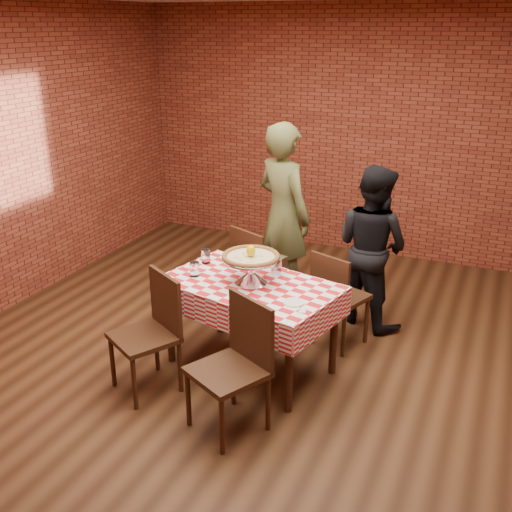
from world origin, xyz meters
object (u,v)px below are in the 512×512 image
at_px(chair_near_left, 144,336).
at_px(diner_olive, 283,216).
at_px(table, 250,326).
at_px(chair_far_left, 262,272).
at_px(condiment_caddy, 279,265).
at_px(diner_black, 372,246).
at_px(pizza, 251,257).
at_px(water_glass_left, 194,269).
at_px(water_glass_right, 206,256).
at_px(chair_far_right, 341,298).
at_px(chair_near_right, 227,370).
at_px(pizza_stand, 251,270).

xyz_separation_m(chair_near_left, diner_olive, (0.39, 1.90, 0.45)).
relative_size(table, chair_far_left, 1.46).
relative_size(condiment_caddy, diner_black, 0.10).
bearing_deg(pizza, water_glass_left, -171.77).
relative_size(table, water_glass_left, 11.16).
distance_m(pizza, water_glass_left, 0.50).
bearing_deg(water_glass_right, chair_far_right, 22.29).
xyz_separation_m(pizza, water_glass_left, (-0.47, -0.07, -0.15)).
bearing_deg(chair_near_left, chair_near_right, 16.95).
bearing_deg(pizza_stand, table, -87.45).
height_order(pizza, condiment_caddy, pizza).
distance_m(chair_near_left, chair_far_left, 1.54).
bearing_deg(pizza_stand, chair_near_right, -77.10).
xyz_separation_m(pizza_stand, chair_far_left, (-0.27, 0.87, -0.40)).
bearing_deg(chair_near_right, diner_black, 102.83).
relative_size(pizza_stand, pizza, 1.03).
height_order(water_glass_left, condiment_caddy, condiment_caddy).
distance_m(condiment_caddy, chair_near_left, 1.22).
xyz_separation_m(pizza, diner_olive, (-0.22, 1.27, -0.06)).
relative_size(water_glass_right, chair_far_right, 0.14).
distance_m(water_glass_right, chair_near_right, 1.30).
bearing_deg(pizza, water_glass_right, 157.06).
relative_size(chair_near_left, diner_black, 0.61).
xyz_separation_m(pizza_stand, chair_near_right, (0.19, -0.81, -0.39)).
bearing_deg(chair_near_right, condiment_caddy, 119.50).
height_order(table, pizza_stand, pizza_stand).
bearing_deg(chair_far_left, diner_olive, -74.01).
bearing_deg(pizza, table, -87.45).
distance_m(chair_near_right, chair_far_right, 1.52).
distance_m(water_glass_right, chair_far_left, 0.78).
bearing_deg(chair_near_left, chair_far_right, 77.62).
bearing_deg(chair_far_left, condiment_caddy, 147.69).
distance_m(chair_near_right, diner_olive, 2.17).
height_order(diner_olive, diner_black, diner_olive).
relative_size(pizza_stand, chair_far_left, 0.51).
xyz_separation_m(pizza, chair_far_left, (-0.27, 0.87, -0.51)).
height_order(chair_near_left, diner_olive, diner_olive).
height_order(chair_near_left, chair_near_right, chair_near_right).
bearing_deg(chair_near_left, pizza, 75.88).
distance_m(pizza_stand, diner_black, 1.37).
bearing_deg(condiment_caddy, chair_near_left, -114.47).
bearing_deg(diner_olive, water_glass_left, 107.07).
bearing_deg(chair_near_right, chair_far_left, 132.17).
bearing_deg(chair_far_right, chair_far_left, 6.79).
relative_size(table, pizza, 2.96).
height_order(pizza_stand, chair_far_right, pizza_stand).
distance_m(pizza, chair_near_left, 1.01).
relative_size(pizza, chair_near_left, 0.49).
height_order(pizza, chair_far_right, pizza).
height_order(chair_near_left, chair_far_right, chair_near_left).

